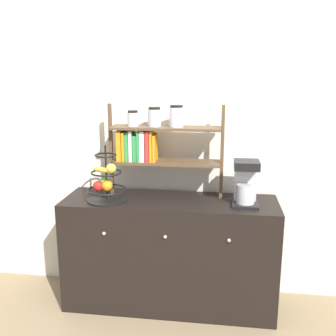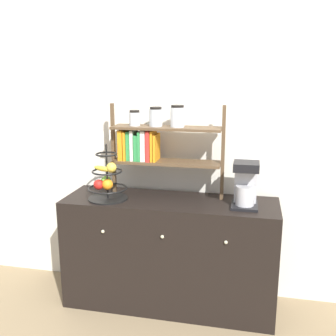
{
  "view_description": "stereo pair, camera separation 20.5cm",
  "coord_description": "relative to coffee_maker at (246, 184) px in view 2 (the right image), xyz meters",
  "views": [
    {
      "loc": [
        0.34,
        -2.36,
        1.65
      ],
      "look_at": [
        -0.01,
        0.23,
        1.03
      ],
      "focal_mm": 42.0,
      "sensor_mm": 36.0,
      "label": 1
    },
    {
      "loc": [
        0.54,
        -2.33,
        1.65
      ],
      "look_at": [
        -0.01,
        0.23,
        1.03
      ],
      "focal_mm": 42.0,
      "sensor_mm": 36.0,
      "label": 2
    }
  ],
  "objects": [
    {
      "name": "sideboard",
      "position": [
        -0.51,
        0.01,
        -0.55
      ],
      "size": [
        1.5,
        0.48,
        0.8
      ],
      "color": "black",
      "rests_on": "ground_plane"
    },
    {
      "name": "coffee_maker",
      "position": [
        0.0,
        0.0,
        0.0
      ],
      "size": [
        0.17,
        0.21,
        0.31
      ],
      "color": "black",
      "rests_on": "sideboard"
    },
    {
      "name": "wall_back",
      "position": [
        -0.51,
        0.28,
        0.35
      ],
      "size": [
        7.0,
        0.05,
        2.6
      ],
      "primitive_type": "cube",
      "color": "silver",
      "rests_on": "ground_plane"
    },
    {
      "name": "shelf_hutch",
      "position": [
        -0.65,
        0.1,
        0.25
      ],
      "size": [
        0.81,
        0.2,
        0.66
      ],
      "color": "brown",
      "rests_on": "sideboard"
    },
    {
      "name": "fruit_stand",
      "position": [
        -0.95,
        -0.06,
        -0.02
      ],
      "size": [
        0.28,
        0.28,
        0.39
      ],
      "color": "black",
      "rests_on": "sideboard"
    },
    {
      "name": "ground_plane",
      "position": [
        -0.51,
        -0.22,
        -0.95
      ],
      "size": [
        12.0,
        12.0,
        0.0
      ],
      "primitive_type": "plane",
      "color": "#847051"
    }
  ]
}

